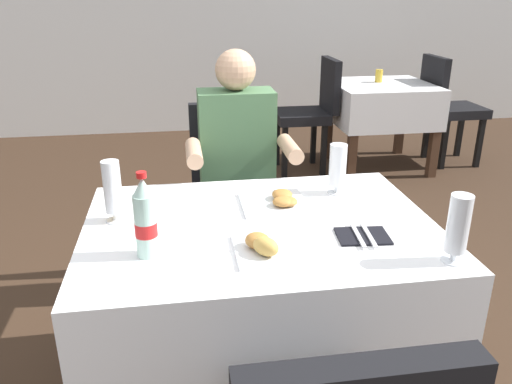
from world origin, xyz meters
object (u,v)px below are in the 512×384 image
(plate_near_camera, at_px, (267,247))
(background_chair_left, at_px, (311,108))
(main_dining_table, at_px, (260,265))
(chair_far_diner_seat, at_px, (234,189))
(napkin_cutlery_set, at_px, (363,236))
(beer_glass_left, at_px, (458,227))
(beer_glass_middle, at_px, (113,190))
(background_chair_right, at_px, (448,104))
(beer_glass_right, at_px, (338,167))
(background_dining_table, at_px, (381,106))
(background_table_tumbler, at_px, (379,76))
(cola_bottle_primary, at_px, (145,220))
(seated_diner_far, at_px, (238,167))
(plate_far_diner, at_px, (278,201))

(plate_near_camera, xyz_separation_m, background_chair_left, (0.89, 2.85, -0.22))
(main_dining_table, height_order, background_chair_left, background_chair_left)
(chair_far_diner_seat, height_order, napkin_cutlery_set, chair_far_diner_seat)
(beer_glass_left, bearing_deg, main_dining_table, 146.40)
(beer_glass_middle, bearing_deg, napkin_cutlery_set, -17.34)
(chair_far_diner_seat, xyz_separation_m, background_chair_right, (2.13, 1.80, 0.00))
(beer_glass_right, height_order, background_chair_right, background_chair_right)
(beer_glass_left, height_order, beer_glass_middle, beer_glass_middle)
(napkin_cutlery_set, xyz_separation_m, background_dining_table, (1.19, 2.79, -0.20))
(beer_glass_left, height_order, napkin_cutlery_set, beer_glass_left)
(napkin_cutlery_set, relative_size, background_table_tumbler, 1.76)
(background_chair_left, relative_size, background_table_tumbler, 8.82)
(chair_far_diner_seat, xyz_separation_m, beer_glass_middle, (-0.50, -0.74, 0.31))
(beer_glass_middle, bearing_deg, background_chair_right, 43.86)
(background_chair_right, bearing_deg, cola_bottle_primary, -131.86)
(beer_glass_middle, bearing_deg, background_chair_left, 61.45)
(background_chair_right, bearing_deg, main_dining_table, -129.02)
(seated_diner_far, relative_size, background_chair_right, 1.30)
(main_dining_table, distance_m, plate_near_camera, 0.28)
(napkin_cutlery_set, bearing_deg, cola_bottle_primary, -178.67)
(beer_glass_left, xyz_separation_m, background_dining_table, (0.98, 2.99, -0.31))
(plate_far_diner, bearing_deg, background_dining_table, 60.35)
(cola_bottle_primary, xyz_separation_m, background_chair_left, (1.26, 2.81, -0.31))
(background_dining_table, height_order, background_chair_right, background_chair_right)
(beer_glass_right, xyz_separation_m, cola_bottle_primary, (-0.73, -0.41, 0.01))
(cola_bottle_primary, height_order, background_dining_table, cola_bottle_primary)
(chair_far_diner_seat, relative_size, background_chair_right, 1.00)
(plate_far_diner, distance_m, beer_glass_left, 0.67)
(background_chair_right, xyz_separation_m, background_table_tumbler, (-0.64, 0.08, 0.25))
(plate_near_camera, relative_size, plate_far_diner, 0.94)
(seated_diner_far, bearing_deg, main_dining_table, -90.84)
(seated_diner_far, bearing_deg, beer_glass_middle, -129.23)
(plate_far_diner, bearing_deg, background_table_tumbler, 61.30)
(beer_glass_middle, distance_m, background_dining_table, 3.25)
(chair_far_diner_seat, bearing_deg, background_dining_table, 50.04)
(beer_glass_middle, distance_m, napkin_cutlery_set, 0.87)
(main_dining_table, bearing_deg, beer_glass_left, -33.60)
(seated_diner_far, relative_size, beer_glass_middle, 5.66)
(plate_near_camera, height_order, cola_bottle_primary, cola_bottle_primary)
(plate_near_camera, xyz_separation_m, cola_bottle_primary, (-0.36, 0.04, 0.10))
(cola_bottle_primary, xyz_separation_m, napkin_cutlery_set, (0.70, 0.02, -0.11))
(napkin_cutlery_set, distance_m, background_chair_left, 2.85)
(beer_glass_middle, distance_m, background_chair_left, 2.90)
(plate_far_diner, bearing_deg, beer_glass_right, 18.48)
(main_dining_table, height_order, plate_far_diner, plate_far_diner)
(main_dining_table, distance_m, chair_far_diner_seat, 0.84)
(background_chair_right, height_order, background_table_tumbler, background_chair_right)
(beer_glass_right, xyz_separation_m, background_chair_right, (1.79, 2.40, -0.30))
(seated_diner_far, height_order, beer_glass_middle, seated_diner_far)
(main_dining_table, distance_m, beer_glass_right, 0.50)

